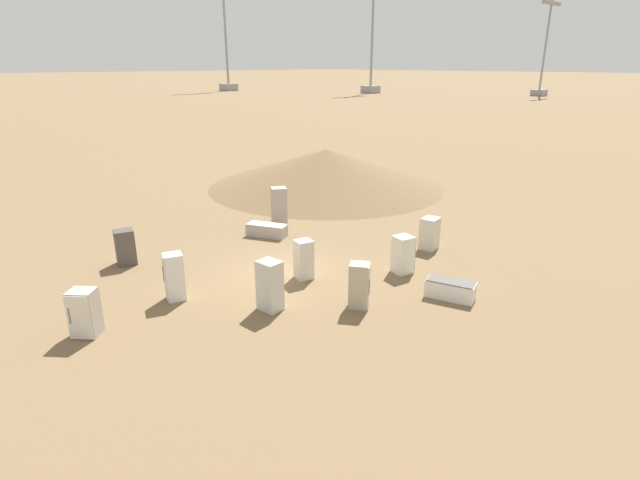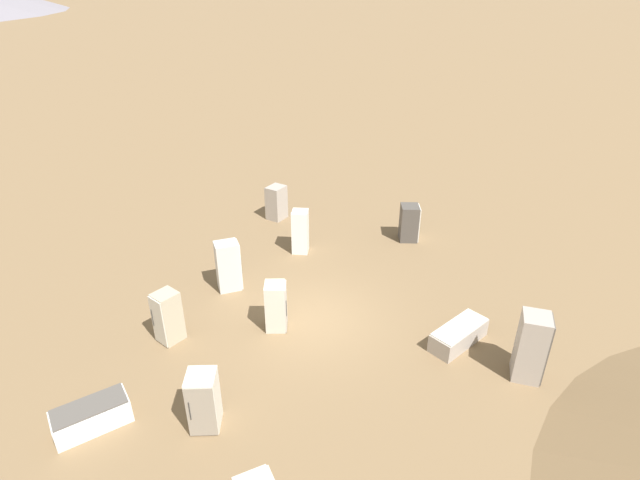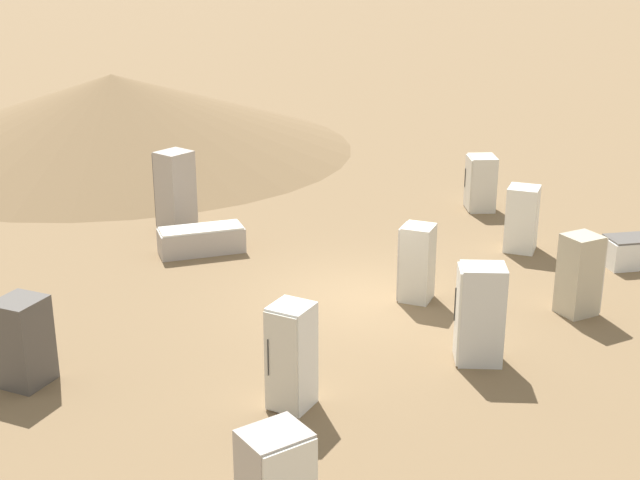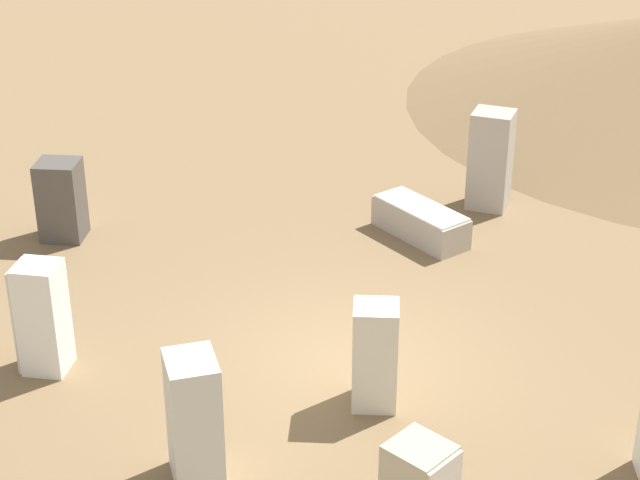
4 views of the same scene
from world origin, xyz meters
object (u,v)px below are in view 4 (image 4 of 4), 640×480
(discarded_fridge_2, at_px, (420,222))
(discarded_fridge_10, at_px, (42,317))
(discarded_fridge_6, at_px, (491,160))
(discarded_fridge_0, at_px, (194,419))
(discarded_fridge_5, at_px, (375,355))
(discarded_fridge_3, at_px, (61,200))

(discarded_fridge_2, bearing_deg, discarded_fridge_10, -0.57)
(discarded_fridge_6, bearing_deg, discarded_fridge_0, -99.54)
(discarded_fridge_0, height_order, discarded_fridge_5, discarded_fridge_0)
(discarded_fridge_0, height_order, discarded_fridge_6, discarded_fridge_6)
(discarded_fridge_6, height_order, discarded_fridge_10, discarded_fridge_6)
(discarded_fridge_0, relative_size, discarded_fridge_2, 0.85)
(discarded_fridge_0, bearing_deg, discarded_fridge_10, 118.58)
(discarded_fridge_0, xyz_separation_m, discarded_fridge_2, (-4.69, -6.10, -0.58))
(discarded_fridge_3, bearing_deg, discarded_fridge_6, 14.99)
(discarded_fridge_2, xyz_separation_m, discarded_fridge_6, (-1.68, -1.07, 0.67))
(discarded_fridge_0, xyz_separation_m, discarded_fridge_6, (-6.37, -7.17, 0.09))
(discarded_fridge_0, bearing_deg, discarded_fridge_2, 47.85)
(discarded_fridge_2, bearing_deg, discarded_fridge_3, -37.53)
(discarded_fridge_0, relative_size, discarded_fridge_6, 0.90)
(discarded_fridge_0, bearing_deg, discarded_fridge_5, 19.14)
(discarded_fridge_2, height_order, discarded_fridge_3, discarded_fridge_3)
(discarded_fridge_5, relative_size, discarded_fridge_6, 0.80)
(discarded_fridge_2, height_order, discarded_fridge_6, discarded_fridge_6)
(discarded_fridge_5, height_order, discarded_fridge_6, discarded_fridge_6)
(discarded_fridge_5, xyz_separation_m, discarded_fridge_10, (4.50, -1.80, 0.07))
(discarded_fridge_5, distance_m, discarded_fridge_6, 7.13)
(discarded_fridge_0, relative_size, discarded_fridge_10, 1.03)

